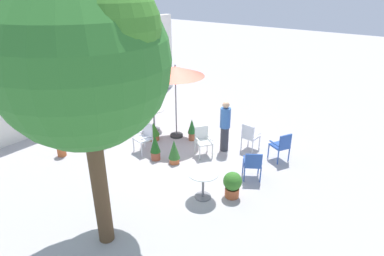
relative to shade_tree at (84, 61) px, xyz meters
name	(u,v)px	position (x,y,z in m)	size (l,w,h in m)	color
ground_plane	(185,150)	(4.02, 1.12, -3.71)	(60.00, 60.00, 0.00)	#ACA7A8
villa_facade	(84,72)	(4.02, 6.04, -1.95)	(9.92, 0.30, 3.52)	white
shade_tree	(84,61)	(0.00, 0.00, 0.00)	(3.06, 2.92, 5.17)	brown
patio_umbrella_0	(175,72)	(4.60, 1.97, -1.44)	(1.90, 1.90, 2.52)	#2D2D2D
cafe_table_0	(203,180)	(2.33, -0.79, -3.22)	(0.75, 0.75, 0.71)	white
cafe_table_1	(154,115)	(4.57, 2.99, -3.17)	(0.73, 0.73, 0.78)	white
patio_chair_0	(253,163)	(3.80, -1.36, -3.22)	(0.64, 0.64, 0.84)	#2A4F9E
patio_chair_1	(250,135)	(5.24, -0.50, -3.20)	(0.49, 0.46, 0.90)	silver
patio_chair_2	(145,135)	(3.19, 2.06, -3.17)	(0.53, 0.56, 0.95)	white
patio_chair_3	(282,145)	(5.20, -1.57, -3.19)	(0.61, 0.63, 0.91)	#294E9E
patio_chair_4	(203,139)	(4.11, 0.50, -3.19)	(0.64, 0.64, 0.90)	white
potted_plant_0	(136,119)	(4.23, 3.56, -3.34)	(0.43, 0.43, 0.67)	#C87545
potted_plant_1	(61,147)	(1.40, 3.89, -3.42)	(0.30, 0.30, 0.55)	#B9592F
potted_plant_2	(154,131)	(3.93, 2.40, -3.39)	(0.40, 0.40, 0.62)	#9B5029
potted_plant_3	(192,129)	(4.71, 1.38, -3.31)	(0.28, 0.28, 0.75)	#A55939
potted_plant_4	(102,139)	(2.55, 3.37, -3.43)	(0.35, 0.35, 0.51)	#99483B
potted_plant_5	(174,151)	(3.17, 0.85, -3.32)	(0.34, 0.34, 0.75)	#C9663A
potted_plant_6	(155,147)	(2.99, 1.44, -3.29)	(0.31, 0.31, 0.83)	#9C4E37
potted_plant_7	(91,137)	(2.36, 3.72, -3.40)	(0.26, 0.26, 0.58)	#B75C3B
potted_plant_8	(232,184)	(2.80, -1.35, -3.35)	(0.47, 0.47, 0.68)	#A7522E
standing_person	(225,126)	(4.76, 0.12, -2.87)	(0.41, 0.41, 1.64)	#33333D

